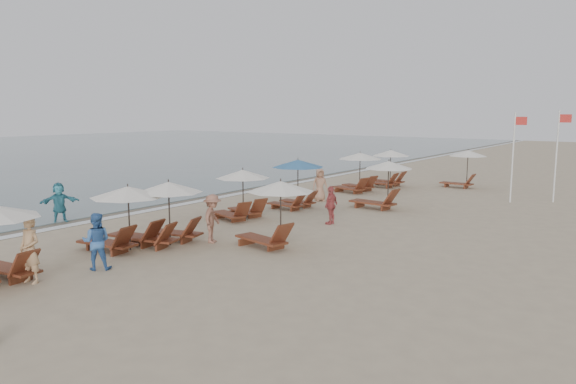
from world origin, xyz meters
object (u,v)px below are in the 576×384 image
Objects in this scene: flag_pole_near at (514,153)px; beachgoer_far_a at (331,205)px; lounger_station_1 at (124,217)px; beachgoer_mid_b at (213,219)px; beachgoer_far_b at (320,185)px; waterline_walker at (59,202)px; inland_station_0 at (272,208)px; lounger_station_2 at (165,213)px; lounger_station_3 at (239,193)px; inland_station_1 at (381,182)px; beachgoer_mid_a at (96,241)px; beachgoer_near at (30,250)px; inland_station_2 at (463,164)px; lounger_station_5 at (356,171)px; lounger_station_6 at (387,169)px; lounger_station_4 at (295,181)px.

beachgoer_far_a is at bearing -115.24° from flag_pole_near.
beachgoer_mid_b is at bearing 52.06° from lounger_station_1.
beachgoer_far_b reaches higher than waterline_walker.
beachgoer_mid_b is at bearing -161.69° from inland_station_0.
lounger_station_2 is 10.73m from beachgoer_far_b.
inland_station_1 is (3.77, 5.65, 0.18)m from lounger_station_3.
waterline_walker is (-7.05, 3.20, -0.01)m from beachgoer_mid_a.
lounger_station_1 is at bearing -143.18° from beachgoer_far_b.
inland_station_1 is at bearing 91.90° from inland_station_0.
beachgoer_near is at bearing -75.54° from lounger_station_1.
lounger_station_1 is at bearing -101.90° from inland_station_2.
inland_station_1 reaches higher than beachgoer_near.
beachgoer_mid_a is at bearing -85.99° from lounger_station_5.
beachgoer_far_a is (-0.33, 4.35, -0.57)m from inland_station_0.
waterline_walker is at bearing -131.53° from inland_station_1.
beachgoer_mid_a is at bearing 68.06° from beachgoer_near.
beachgoer_mid_a reaches higher than beachgoer_far_b.
beachgoer_far_a is at bearing -32.49° from waterline_walker.
lounger_station_6 is 11.76m from beachgoer_far_a.
beachgoer_far_b is (-1.70, 9.61, -0.02)m from beachgoer_mid_b.
beachgoer_mid_a reaches higher than beachgoer_far_a.
lounger_station_1 is 11.91m from beachgoer_far_b.
lounger_station_2 is at bearing -87.74° from lounger_station_4.
lounger_station_6 is 4.50m from inland_station_2.
inland_station_1 is 14.00m from waterline_walker.
beachgoer_far_a is at bearing -145.18° from beachgoer_mid_a.
inland_station_2 is (4.13, 11.55, 0.11)m from lounger_station_4.
waterline_walker is at bearing -126.23° from lounger_station_4.
lounger_station_5 is 0.99× the size of inland_station_0.
beachgoer_far_b is (-1.24, 13.91, -0.00)m from beachgoer_mid_a.
inland_station_0 is 17.99m from inland_station_2.
beachgoer_far_a is (3.22, -2.07, -0.52)m from lounger_station_4.
beachgoer_far_b is at bearing 112.80° from inland_station_0.
lounger_station_4 is at bearing 118.96° from inland_station_0.
inland_station_0 and inland_station_1 have the same top height.
inland_station_1 is 9.32m from inland_station_2.
lounger_station_2 reaches higher than beachgoer_mid_a.
lounger_station_3 reaches higher than beachgoer_near.
flag_pole_near is at bearing -151.57° from beachgoer_mid_a.
beachgoer_near reaches higher than waterline_walker.
lounger_station_5 is at bearing 91.80° from lounger_station_4.
beachgoer_mid_a is 0.98× the size of beachgoer_mid_b.
flag_pole_near is at bearing 49.84° from inland_station_1.
beachgoer_mid_b is at bearing -21.46° from beachgoer_far_a.
lounger_station_5 is at bearing 89.68° from lounger_station_1.
inland_station_2 is at bearing 30.07° from lounger_station_6.
inland_station_1 is at bearing 70.14° from beachgoer_near.
lounger_station_6 is (0.24, 9.30, -0.21)m from lounger_station_4.
waterline_walker is (-6.01, -8.20, -0.47)m from lounger_station_4.
lounger_station_3 reaches higher than beachgoer_far_b.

